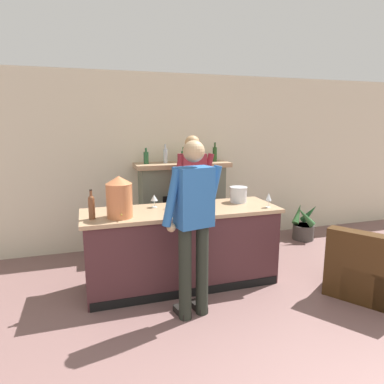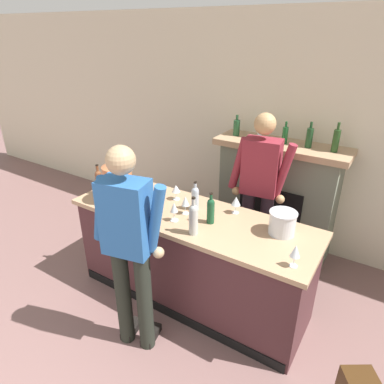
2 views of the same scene
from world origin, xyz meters
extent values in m
cube|color=beige|center=(0.00, 4.44, 1.38)|extent=(12.00, 0.07, 2.75)
cube|color=#462528|center=(-0.17, 2.87, 0.46)|extent=(2.29, 0.72, 0.92)
cube|color=tan|center=(-0.17, 2.87, 0.94)|extent=(2.36, 0.79, 0.04)
cube|color=black|center=(-0.17, 2.51, 0.05)|extent=(2.25, 0.01, 0.10)
cube|color=slate|center=(0.20, 4.18, 0.65)|extent=(1.33, 0.44, 1.30)
cube|color=black|center=(0.20, 3.95, 0.48)|extent=(0.73, 0.02, 0.83)
cube|color=tan|center=(0.20, 4.16, 1.34)|extent=(1.49, 0.52, 0.07)
cylinder|color=#22512D|center=(-0.36, 4.16, 1.46)|extent=(0.08, 0.08, 0.18)
cylinder|color=#22512D|center=(-0.36, 4.16, 1.59)|extent=(0.03, 0.03, 0.06)
cylinder|color=#A9B8C4|center=(-0.06, 4.16, 1.48)|extent=(0.06, 0.06, 0.22)
cylinder|color=#A9B8C4|center=(-0.06, 4.16, 1.63)|extent=(0.03, 0.03, 0.07)
cylinder|color=#1A582A|center=(0.22, 4.16, 1.46)|extent=(0.06, 0.06, 0.18)
cylinder|color=#1A582A|center=(0.22, 4.16, 1.59)|extent=(0.02, 0.02, 0.06)
cylinder|color=#1D4423|center=(0.48, 4.16, 1.48)|extent=(0.07, 0.07, 0.21)
cylinder|color=#1D4423|center=(0.48, 4.16, 1.61)|extent=(0.03, 0.03, 0.07)
cylinder|color=#22461D|center=(0.75, 4.16, 1.49)|extent=(0.07, 0.07, 0.23)
cylinder|color=#22461D|center=(0.75, 4.16, 1.64)|extent=(0.03, 0.03, 0.08)
cylinder|color=black|center=(-0.16, 2.15, 0.49)|extent=(0.13, 0.13, 0.97)
cube|color=black|center=(-0.18, 2.21, 0.04)|extent=(0.15, 0.26, 0.07)
cylinder|color=black|center=(-0.36, 2.10, 0.49)|extent=(0.13, 0.13, 0.97)
cube|color=black|center=(-0.37, 2.17, 0.04)|extent=(0.15, 0.26, 0.07)
cube|color=#285D9F|center=(-0.26, 2.12, 1.27)|extent=(0.40, 0.29, 0.59)
cylinder|color=#285D9F|center=(-0.04, 2.19, 1.28)|extent=(0.20, 0.08, 0.57)
sphere|color=tan|center=(-0.04, 2.21, 0.98)|extent=(0.09, 0.09, 0.09)
cylinder|color=#285D9F|center=(-0.49, 2.10, 1.28)|extent=(0.20, 0.08, 0.57)
sphere|color=tan|center=(-0.49, 2.11, 0.98)|extent=(0.09, 0.09, 0.09)
sphere|color=tan|center=(-0.26, 2.12, 1.71)|extent=(0.21, 0.21, 0.21)
cylinder|color=#2D2029|center=(0.09, 3.59, 0.49)|extent=(0.13, 0.13, 0.99)
cube|color=black|center=(0.10, 3.52, 0.04)|extent=(0.13, 0.25, 0.07)
cylinder|color=#2D2029|center=(0.29, 3.61, 0.49)|extent=(0.13, 0.13, 0.99)
cube|color=black|center=(0.30, 3.54, 0.04)|extent=(0.13, 0.25, 0.07)
cube|color=maroon|center=(0.19, 3.60, 1.27)|extent=(0.39, 0.26, 0.57)
cylinder|color=maroon|center=(-0.03, 3.55, 1.28)|extent=(0.20, 0.08, 0.57)
sphere|color=tan|center=(-0.03, 3.53, 0.98)|extent=(0.09, 0.09, 0.09)
cylinder|color=maroon|center=(0.42, 3.61, 1.28)|extent=(0.20, 0.08, 0.57)
sphere|color=tan|center=(0.42, 3.59, 0.98)|extent=(0.09, 0.09, 0.09)
sphere|color=tan|center=(0.19, 3.60, 1.71)|extent=(0.21, 0.21, 0.21)
cylinder|color=#CC7446|center=(-0.92, 2.72, 1.15)|extent=(0.28, 0.28, 0.37)
cone|color=#CC7446|center=(-0.92, 2.72, 1.38)|extent=(0.29, 0.29, 0.08)
cylinder|color=#B29333|center=(-0.92, 2.56, 1.03)|extent=(0.02, 0.04, 0.02)
cylinder|color=silver|center=(0.64, 3.01, 1.06)|extent=(0.22, 0.22, 0.19)
cylinder|color=silver|center=(0.64, 3.01, 1.16)|extent=(0.23, 0.23, 0.01)
cylinder|color=#AFB2AB|center=(0.02, 2.61, 1.08)|extent=(0.08, 0.08, 0.24)
sphere|color=#AFB2AB|center=(0.02, 2.61, 1.20)|extent=(0.07, 0.07, 0.07)
cylinder|color=#AFB2AB|center=(0.02, 2.61, 1.25)|extent=(0.03, 0.03, 0.09)
cylinder|color=black|center=(0.02, 2.61, 1.30)|extent=(0.03, 0.03, 0.01)
cylinder|color=#164729|center=(0.05, 2.84, 1.06)|extent=(0.07, 0.07, 0.20)
sphere|color=#164729|center=(0.05, 2.84, 1.16)|extent=(0.06, 0.06, 0.06)
cylinder|color=#164729|center=(0.05, 2.84, 1.20)|extent=(0.03, 0.03, 0.08)
cylinder|color=black|center=(0.05, 2.84, 1.25)|extent=(0.03, 0.03, 0.01)
cylinder|color=brown|center=(-1.21, 2.74, 1.07)|extent=(0.07, 0.07, 0.22)
sphere|color=brown|center=(-1.21, 2.74, 1.19)|extent=(0.07, 0.07, 0.07)
cylinder|color=brown|center=(-1.21, 2.74, 1.23)|extent=(0.03, 0.03, 0.09)
cylinder|color=black|center=(-1.21, 2.74, 1.28)|extent=(0.03, 0.03, 0.01)
cylinder|color=#A6B3C2|center=(-0.20, 2.98, 1.06)|extent=(0.07, 0.07, 0.20)
sphere|color=#A6B3C2|center=(-0.20, 2.98, 1.16)|extent=(0.07, 0.07, 0.07)
cylinder|color=#A6B3C2|center=(-0.20, 2.98, 1.20)|extent=(0.03, 0.03, 0.08)
cylinder|color=black|center=(-0.20, 2.98, 1.24)|extent=(0.03, 0.03, 0.01)
cylinder|color=silver|center=(-0.24, 2.70, 0.97)|extent=(0.08, 0.08, 0.01)
cylinder|color=silver|center=(-0.24, 2.70, 1.01)|extent=(0.01, 0.01, 0.09)
cone|color=silver|center=(-0.24, 2.70, 1.10)|extent=(0.07, 0.07, 0.09)
cylinder|color=silver|center=(0.16, 3.12, 0.97)|extent=(0.07, 0.07, 0.01)
cylinder|color=silver|center=(0.16, 3.12, 1.01)|extent=(0.01, 0.01, 0.08)
cone|color=silver|center=(0.16, 3.12, 1.09)|extent=(0.08, 0.08, 0.08)
cylinder|color=silver|center=(-0.47, 3.06, 0.97)|extent=(0.07, 0.07, 0.01)
cylinder|color=silver|center=(-0.47, 3.06, 1.01)|extent=(0.01, 0.01, 0.08)
cone|color=silver|center=(-0.47, 3.06, 1.08)|extent=(0.09, 0.09, 0.07)
cylinder|color=silver|center=(0.86, 2.63, 0.97)|extent=(0.06, 0.06, 0.01)
cylinder|color=silver|center=(0.86, 2.63, 1.01)|extent=(0.01, 0.01, 0.08)
cone|color=silver|center=(0.86, 2.63, 1.10)|extent=(0.07, 0.07, 0.09)
cylinder|color=silver|center=(-0.23, 2.86, 0.97)|extent=(0.06, 0.06, 0.01)
cylinder|color=silver|center=(-0.23, 2.86, 1.01)|extent=(0.01, 0.01, 0.08)
cone|color=silver|center=(-0.23, 2.86, 1.10)|extent=(0.07, 0.07, 0.09)
camera|label=1|loc=(-1.26, -0.98, 1.97)|focal=32.00mm
camera|label=2|loc=(1.32, 0.54, 2.52)|focal=32.00mm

